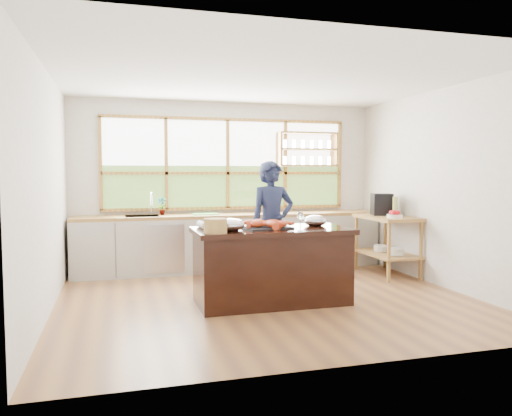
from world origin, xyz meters
name	(u,v)px	position (x,y,z in m)	size (l,w,h in m)	color
ground_plane	(267,298)	(0.00, 0.00, 0.00)	(5.00, 5.00, 0.00)	#986636
room_shell	(257,158)	(0.02, 0.51, 1.75)	(5.02, 4.52, 2.71)	silver
back_counter	(231,241)	(-0.02, 1.94, 0.45)	(4.90, 0.63, 0.90)	#B0AFA6
right_shelf_unit	(387,235)	(2.19, 0.89, 0.60)	(0.62, 1.10, 0.90)	#A3723C
island	(272,265)	(0.00, -0.20, 0.45)	(1.85, 0.90, 0.90)	black
cook	(272,224)	(0.27, 0.64, 0.86)	(0.63, 0.41, 1.72)	#171E3A
potted_plant	(162,206)	(-1.09, 2.00, 1.04)	(0.15, 0.10, 0.29)	slate
cutting_board	(205,214)	(-0.42, 1.94, 0.91)	(0.40, 0.30, 0.01)	green
espresso_machine	(382,204)	(2.19, 1.08, 1.07)	(0.29, 0.32, 0.34)	black
wine_bottle	(395,207)	(2.24, 0.77, 1.05)	(0.08, 0.08, 0.30)	#9CAE5C
fruit_bowl	(395,215)	(2.14, 0.61, 0.94)	(0.23, 0.23, 0.11)	silver
slate_board	(266,228)	(-0.07, -0.21, 0.91)	(0.55, 0.40, 0.02)	black
lobster_pile	(266,224)	(-0.08, -0.22, 0.96)	(0.55, 0.48, 0.08)	#C44C23
mixing_bowl_left	(231,225)	(-0.53, -0.33, 0.97)	(0.32, 0.32, 0.15)	#B5B7BC
mixing_bowl_right	(315,221)	(0.61, -0.08, 0.96)	(0.29, 0.29, 0.14)	#B5B7BC
wine_glass	(300,217)	(0.23, -0.54, 1.06)	(0.08, 0.08, 0.22)	white
wicker_basket	(216,226)	(-0.73, -0.50, 0.98)	(0.25, 0.25, 0.16)	#B09045
parchment_roll	(202,225)	(-0.80, 0.02, 0.94)	(0.08, 0.08, 0.30)	white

